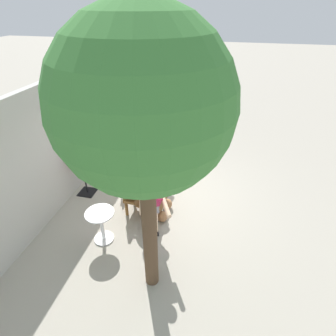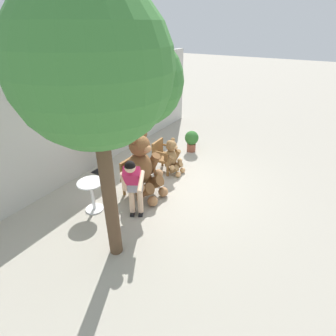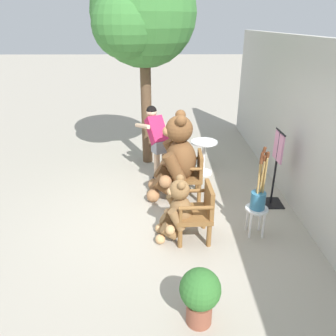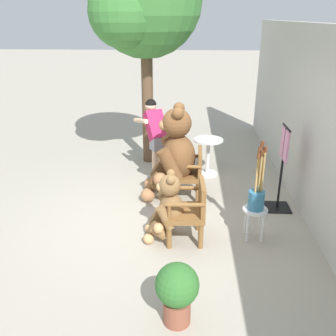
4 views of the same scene
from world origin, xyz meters
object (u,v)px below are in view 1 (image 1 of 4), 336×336
object	(u,v)px
person_visitor	(152,205)
brush_bucket	(118,155)
potted_plant	(169,141)
clothing_display_stand	(83,169)
patio_tree	(150,108)
teddy_bear_small	(162,165)
teddy_bear_large	(146,184)
wooden_chair_left	(135,194)
white_stool	(119,165)
wooden_chair_right	(151,164)
round_side_table	(101,223)

from	to	relation	value
person_visitor	brush_bucket	distance (m)	2.53
person_visitor	potted_plant	xyz separation A→B (m)	(3.62, 0.51, -0.50)
person_visitor	clothing_display_stand	distance (m)	2.33
person_visitor	brush_bucket	world-z (taller)	person_visitor
patio_tree	clothing_display_stand	xyz separation A→B (m)	(1.93, 2.36, -2.38)
teddy_bear_small	potted_plant	xyz separation A→B (m)	(1.54, 0.18, -0.09)
teddy_bear_large	brush_bucket	size ratio (longest dim) A/B	1.67
teddy_bear_large	person_visitor	bearing A→B (deg)	-155.54
wooden_chair_left	teddy_bear_large	distance (m)	0.42
teddy_bear_large	white_stool	world-z (taller)	teddy_bear_large
teddy_bear_large	brush_bucket	distance (m)	1.70
wooden_chair_left	patio_tree	xyz separation A→B (m)	(-1.61, -0.93, 2.64)
teddy_bear_large	brush_bucket	bearing A→B (deg)	43.52
wooden_chair_right	clothing_display_stand	size ratio (longest dim) A/B	0.63
teddy_bear_large	clothing_display_stand	xyz separation A→B (m)	(0.32, 1.70, -0.06)
teddy_bear_large	clothing_display_stand	distance (m)	1.73
white_stool	round_side_table	world-z (taller)	round_side_table
white_stool	patio_tree	distance (m)	4.35
person_visitor	brush_bucket	xyz separation A→B (m)	(2.01, 1.52, -0.21)
teddy_bear_large	white_stool	distance (m)	1.75
round_side_table	patio_tree	size ratio (longest dim) A/B	0.17
round_side_table	potted_plant	distance (m)	3.89
white_stool	clothing_display_stand	xyz separation A→B (m)	(-0.91, 0.53, 0.36)
teddy_bear_large	brush_bucket	xyz separation A→B (m)	(1.23, 1.17, -0.10)
teddy_bear_small	potted_plant	world-z (taller)	teddy_bear_small
patio_tree	potted_plant	world-z (taller)	patio_tree
wooden_chair_left	round_side_table	size ratio (longest dim) A/B	1.19
person_visitor	potted_plant	bearing A→B (deg)	7.97
teddy_bear_small	person_visitor	world-z (taller)	person_visitor
white_stool	potted_plant	size ratio (longest dim) A/B	0.68
wooden_chair_right	person_visitor	xyz separation A→B (m)	(-2.07, -0.62, 0.43)
patio_tree	teddy_bear_large	bearing A→B (deg)	22.29
person_visitor	patio_tree	xyz separation A→B (m)	(-0.83, -0.31, 2.21)
person_visitor	potted_plant	world-z (taller)	person_visitor
wooden_chair_left	person_visitor	bearing A→B (deg)	-141.38
teddy_bear_small	wooden_chair_right	bearing A→B (deg)	91.10
teddy_bear_small	patio_tree	size ratio (longest dim) A/B	0.24
white_stool	potted_plant	xyz separation A→B (m)	(1.61, -1.01, 0.04)
patio_tree	round_side_table	bearing A→B (deg)	65.41
person_visitor	clothing_display_stand	size ratio (longest dim) A/B	1.09
white_stool	teddy_bear_small	bearing A→B (deg)	-86.62
round_side_table	potted_plant	bearing A→B (deg)	-6.92
wooden_chair_right	teddy_bear_small	world-z (taller)	teddy_bear_small
potted_plant	person_visitor	bearing A→B (deg)	-172.03
teddy_bear_large	patio_tree	size ratio (longest dim) A/B	0.38
wooden_chair_right	wooden_chair_left	bearing A→B (deg)	180.00
white_stool	brush_bucket	bearing A→B (deg)	124.88
person_visitor	teddy_bear_small	bearing A→B (deg)	8.87
wooden_chair_right	teddy_bear_large	bearing A→B (deg)	-168.36
brush_bucket	patio_tree	world-z (taller)	patio_tree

